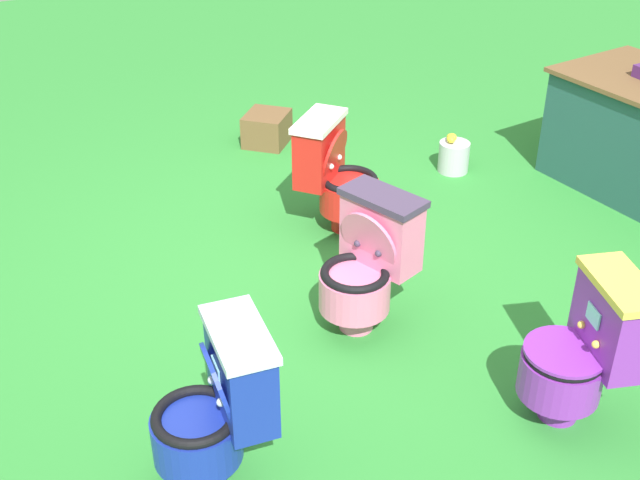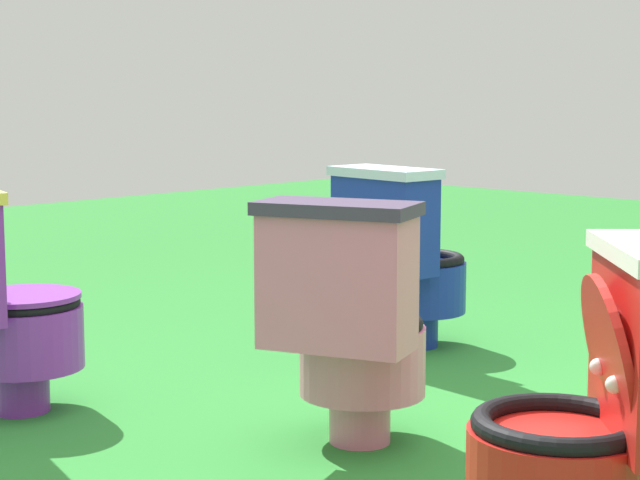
{
  "view_description": "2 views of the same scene",
  "coord_description": "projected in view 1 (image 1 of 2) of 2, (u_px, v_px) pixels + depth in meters",
  "views": [
    {
      "loc": [
        3.58,
        -1.74,
        2.65
      ],
      "look_at": [
        0.43,
        -0.22,
        0.53
      ],
      "focal_mm": 46.04,
      "sensor_mm": 36.0,
      "label": 1
    },
    {
      "loc": [
        -1.58,
        2.3,
        1.04
      ],
      "look_at": [
        1.02,
        -0.4,
        0.52
      ],
      "focal_mm": 62.41,
      "sensor_mm": 36.0,
      "label": 2
    }
  ],
  "objects": [
    {
      "name": "small_crate",
      "position": [
        267.0,
        129.0,
        6.28
      ],
      "size": [
        0.45,
        0.45,
        0.24
      ],
      "primitive_type": "cube",
      "rotation": [
        0.0,
        0.0,
        3.98
      ],
      "color": "brown",
      "rests_on": "ground"
    },
    {
      "name": "toilet_pink",
      "position": [
        367.0,
        262.0,
        4.2
      ],
      "size": [
        0.55,
        0.6,
        0.73
      ],
      "rotation": [
        0.0,
        0.0,
        3.51
      ],
      "color": "pink",
      "rests_on": "ground"
    },
    {
      "name": "ground",
      "position": [
        322.0,
        275.0,
        4.77
      ],
      "size": [
        14.0,
        14.0,
        0.0
      ],
      "primitive_type": "plane",
      "color": "#2D8433"
    },
    {
      "name": "lemon_bucket",
      "position": [
        454.0,
        156.0,
        5.88
      ],
      "size": [
        0.22,
        0.22,
        0.28
      ],
      "color": "#B7B7BF",
      "rests_on": "ground"
    },
    {
      "name": "toilet_purple",
      "position": [
        584.0,
        350.0,
        3.6
      ],
      "size": [
        0.52,
        0.58,
        0.73
      ],
      "rotation": [
        0.0,
        0.0,
        2.86
      ],
      "color": "purple",
      "rests_on": "ground"
    },
    {
      "name": "toilet_blue",
      "position": [
        217.0,
        406.0,
        3.29
      ],
      "size": [
        0.45,
        0.52,
        0.73
      ],
      "rotation": [
        0.0,
        0.0,
        3.06
      ],
      "color": "#192D9E",
      "rests_on": "ground"
    },
    {
      "name": "toilet_red",
      "position": [
        335.0,
        174.0,
        5.06
      ],
      "size": [
        0.63,
        0.63,
        0.73
      ],
      "rotation": [
        0.0,
        0.0,
        5.46
      ],
      "color": "red",
      "rests_on": "ground"
    }
  ]
}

